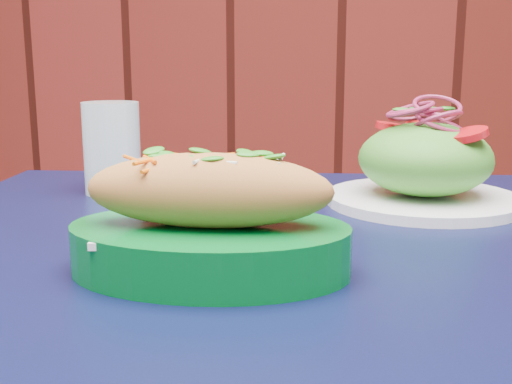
# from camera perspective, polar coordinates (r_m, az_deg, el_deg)

# --- Properties ---
(cafe_table) EXTENTS (0.90, 0.90, 0.75)m
(cafe_table) POSITION_cam_1_polar(r_m,az_deg,el_deg) (0.65, 0.87, -12.28)
(cafe_table) COLOR black
(cafe_table) RESTS_ON ground
(banh_mi_basket) EXTENTS (0.25, 0.17, 0.11)m
(banh_mi_basket) POSITION_cam_1_polar(r_m,az_deg,el_deg) (0.53, -4.18, -2.79)
(banh_mi_basket) COLOR #025B1E
(banh_mi_basket) RESTS_ON cafe_table
(salad_plate) EXTENTS (0.24, 0.24, 0.13)m
(salad_plate) POSITION_cam_1_polar(r_m,az_deg,el_deg) (0.81, 14.77, 2.30)
(salad_plate) COLOR white
(salad_plate) RESTS_ON cafe_table
(water_glass) EXTENTS (0.07, 0.07, 0.12)m
(water_glass) POSITION_cam_1_polar(r_m,az_deg,el_deg) (0.87, -12.68, 3.84)
(water_glass) COLOR silver
(water_glass) RESTS_ON cafe_table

